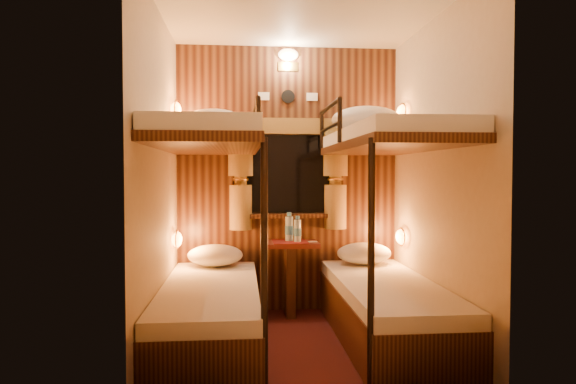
{
  "coord_description": "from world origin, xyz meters",
  "views": [
    {
      "loc": [
        -0.43,
        -3.64,
        1.25
      ],
      "look_at": [
        -0.08,
        0.15,
        1.11
      ],
      "focal_mm": 32.0,
      "sensor_mm": 36.0,
      "label": 1
    }
  ],
  "objects": [
    {
      "name": "floor",
      "position": [
        0.0,
        0.0,
        0.0
      ],
      "size": [
        2.1,
        2.1,
        0.0
      ],
      "primitive_type": "plane",
      "color": "#35130E",
      "rests_on": "ground"
    },
    {
      "name": "ceiling",
      "position": [
        0.0,
        0.0,
        2.4
      ],
      "size": [
        2.1,
        2.1,
        0.0
      ],
      "primitive_type": "plane",
      "rotation": [
        3.14,
        0.0,
        0.0
      ],
      "color": "silver",
      "rests_on": "wall_back"
    },
    {
      "name": "wall_back",
      "position": [
        0.0,
        1.05,
        1.2
      ],
      "size": [
        2.4,
        0.0,
        2.4
      ],
      "primitive_type": "plane",
      "rotation": [
        1.57,
        0.0,
        0.0
      ],
      "color": "#C6B293",
      "rests_on": "floor"
    },
    {
      "name": "wall_front",
      "position": [
        0.0,
        -1.05,
        1.2
      ],
      "size": [
        2.4,
        0.0,
        2.4
      ],
      "primitive_type": "plane",
      "rotation": [
        -1.57,
        0.0,
        0.0
      ],
      "color": "#C6B293",
      "rests_on": "floor"
    },
    {
      "name": "wall_left",
      "position": [
        -1.0,
        0.0,
        1.2
      ],
      "size": [
        0.0,
        2.4,
        2.4
      ],
      "primitive_type": "plane",
      "rotation": [
        1.57,
        0.0,
        1.57
      ],
      "color": "#C6B293",
      "rests_on": "floor"
    },
    {
      "name": "wall_right",
      "position": [
        1.0,
        0.0,
        1.2
      ],
      "size": [
        0.0,
        2.4,
        2.4
      ],
      "primitive_type": "plane",
      "rotation": [
        1.57,
        0.0,
        -1.57
      ],
      "color": "#C6B293",
      "rests_on": "floor"
    },
    {
      "name": "back_panel",
      "position": [
        0.0,
        1.04,
        1.2
      ],
      "size": [
        2.0,
        0.03,
        2.4
      ],
      "primitive_type": "cube",
      "color": "black",
      "rests_on": "floor"
    },
    {
      "name": "bunk_left",
      "position": [
        -0.65,
        0.07,
        0.56
      ],
      "size": [
        0.72,
        1.9,
        1.82
      ],
      "color": "black",
      "rests_on": "floor"
    },
    {
      "name": "bunk_right",
      "position": [
        0.65,
        0.07,
        0.56
      ],
      "size": [
        0.72,
        1.9,
        1.82
      ],
      "color": "black",
      "rests_on": "floor"
    },
    {
      "name": "window",
      "position": [
        0.0,
        1.0,
        1.18
      ],
      "size": [
        1.0,
        0.12,
        0.79
      ],
      "color": "black",
      "rests_on": "back_panel"
    },
    {
      "name": "curtains",
      "position": [
        0.0,
        0.97,
        1.26
      ],
      "size": [
        1.1,
        0.22,
        1.0
      ],
      "color": "olive",
      "rests_on": "back_panel"
    },
    {
      "name": "back_fixtures",
      "position": [
        0.0,
        1.0,
        2.25
      ],
      "size": [
        0.54,
        0.09,
        0.48
      ],
      "color": "black",
      "rests_on": "back_panel"
    },
    {
      "name": "reading_lamps",
      "position": [
        -0.0,
        0.7,
        1.24
      ],
      "size": [
        2.0,
        0.2,
        1.25
      ],
      "color": "orange",
      "rests_on": "wall_left"
    },
    {
      "name": "table",
      "position": [
        0.0,
        0.85,
        0.41
      ],
      "size": [
        0.5,
        0.34,
        0.66
      ],
      "color": "#541913",
      "rests_on": "floor"
    },
    {
      "name": "bottle_left",
      "position": [
        -0.0,
        0.89,
        0.76
      ],
      "size": [
        0.07,
        0.07,
        0.26
      ],
      "rotation": [
        0.0,
        0.0,
        -0.13
      ],
      "color": "#99BFE5",
      "rests_on": "table"
    },
    {
      "name": "bottle_right",
      "position": [
        0.07,
        0.82,
        0.75
      ],
      "size": [
        0.07,
        0.07,
        0.23
      ],
      "rotation": [
        0.0,
        0.0,
        0.42
      ],
      "color": "#99BFE5",
      "rests_on": "table"
    },
    {
      "name": "sachet_a",
      "position": [
        0.2,
        0.81,
        0.65
      ],
      "size": [
        0.08,
        0.06,
        0.01
      ],
      "primitive_type": "cube",
      "rotation": [
        0.0,
        0.0,
        0.03
      ],
      "color": "silver",
      "rests_on": "table"
    },
    {
      "name": "sachet_b",
      "position": [
        0.09,
        0.92,
        0.65
      ],
      "size": [
        0.07,
        0.05,
        0.0
      ],
      "primitive_type": "cube",
      "rotation": [
        0.0,
        0.0,
        0.04
      ],
      "color": "silver",
      "rests_on": "table"
    },
    {
      "name": "pillow_lower_left",
      "position": [
        -0.65,
        0.79,
        0.55
      ],
      "size": [
        0.47,
        0.34,
        0.19
      ],
      "primitive_type": "ellipsoid",
      "color": "silver",
      "rests_on": "bunk_left"
    },
    {
      "name": "pillow_lower_right",
      "position": [
        0.65,
        0.77,
        0.55
      ],
      "size": [
        0.48,
        0.34,
        0.19
      ],
      "primitive_type": "ellipsoid",
      "color": "silver",
      "rests_on": "bunk_right"
    },
    {
      "name": "pillow_upper_left",
      "position": [
        -0.65,
        0.66,
        1.69
      ],
      "size": [
        0.51,
        0.36,
        0.2
      ],
      "primitive_type": "ellipsoid",
      "color": "silver",
      "rests_on": "bunk_left"
    },
    {
      "name": "pillow_upper_right",
      "position": [
        0.65,
        0.69,
        1.71
      ],
      "size": [
        0.61,
        0.44,
        0.24
      ],
      "primitive_type": "ellipsoid",
      "color": "silver",
      "rests_on": "bunk_right"
    }
  ]
}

